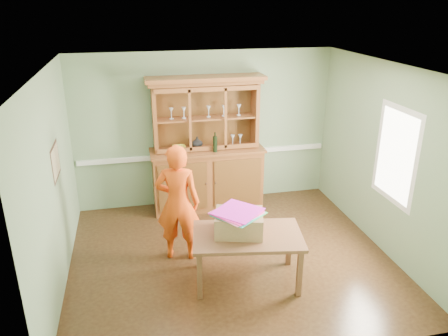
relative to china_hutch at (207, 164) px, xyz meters
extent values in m
plane|color=#4C3218|center=(0.02, -1.74, -0.81)|extent=(4.50, 4.50, 0.00)
plane|color=white|center=(0.02, -1.74, 1.89)|extent=(4.50, 4.50, 0.00)
plane|color=gray|center=(0.02, 0.26, 0.54)|extent=(4.50, 0.00, 4.50)
plane|color=gray|center=(-2.23, -1.74, 0.54)|extent=(0.00, 4.00, 4.00)
plane|color=gray|center=(2.27, -1.74, 0.54)|extent=(0.00, 4.00, 4.00)
plane|color=gray|center=(0.02, -3.74, 0.54)|extent=(4.50, 0.00, 4.50)
cube|color=white|center=(0.02, 0.24, 0.09)|extent=(4.41, 0.05, 0.08)
cube|color=#382016|center=(-2.21, -1.44, 0.74)|extent=(0.03, 0.60, 0.46)
cube|color=beige|center=(-2.21, -1.44, 0.74)|extent=(0.01, 0.52, 0.38)
cube|color=white|center=(2.25, -2.04, 0.69)|extent=(0.03, 0.96, 1.36)
cube|color=white|center=(2.24, -2.04, 0.69)|extent=(0.01, 0.80, 1.20)
cube|color=brown|center=(0.00, -0.02, -0.29)|extent=(1.88, 0.58, 1.05)
cube|color=brown|center=(0.00, -0.03, 0.26)|extent=(1.95, 0.64, 0.04)
cube|color=brown|center=(0.00, 0.24, 0.83)|extent=(1.78, 0.04, 1.10)
cube|color=brown|center=(-0.86, 0.06, 0.83)|extent=(0.06, 0.40, 1.10)
cube|color=brown|center=(0.86, 0.06, 0.83)|extent=(0.06, 0.40, 1.10)
cube|color=brown|center=(0.00, 0.06, 1.41)|extent=(1.88, 0.46, 0.06)
cube|color=brown|center=(0.00, 0.04, 1.47)|extent=(1.97, 0.50, 0.06)
cube|color=brown|center=(0.00, 0.06, 0.80)|extent=(1.65, 0.35, 0.03)
imported|color=#B2B2B7|center=(-0.16, 0.06, 0.38)|extent=(0.19, 0.19, 0.20)
imported|color=#EDEC3D|center=(-0.47, 0.06, 0.31)|extent=(0.23, 0.23, 0.06)
cylinder|color=black|center=(0.11, -0.21, 0.45)|extent=(0.07, 0.07, 0.33)
cube|color=brown|center=(0.10, -2.31, -0.14)|extent=(1.50, 1.05, 0.05)
cube|color=brown|center=(-0.56, -2.54, -0.49)|extent=(0.07, 0.07, 0.65)
cube|color=brown|center=(-0.45, -1.87, -0.49)|extent=(0.07, 0.07, 0.65)
cube|color=brown|center=(0.66, -2.75, -0.49)|extent=(0.07, 0.07, 0.65)
cube|color=brown|center=(0.77, -2.08, -0.49)|extent=(0.07, 0.07, 0.65)
cube|color=#A57F55|center=(0.01, -2.24, 0.02)|extent=(0.70, 0.62, 0.28)
cube|color=green|center=(-0.02, -2.29, 0.17)|extent=(0.72, 0.72, 0.01)
cube|color=#2BCCBB|center=(-0.02, -2.29, 0.17)|extent=(0.72, 0.72, 0.01)
cube|color=pink|center=(-0.02, -2.29, 0.18)|extent=(0.72, 0.72, 0.01)
cube|color=#E3228D|center=(-0.02, -2.29, 0.19)|extent=(0.72, 0.72, 0.01)
cube|color=#E523D1|center=(-0.02, -2.29, 0.20)|extent=(0.72, 0.72, 0.01)
imported|color=#EB490E|center=(-0.69, -1.53, 0.04)|extent=(0.70, 0.54, 1.70)
camera|label=1|loc=(-1.23, -6.99, 2.69)|focal=35.00mm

